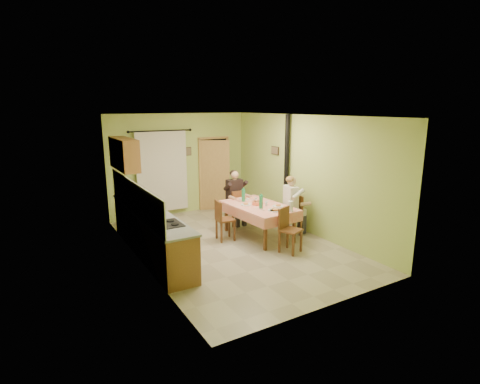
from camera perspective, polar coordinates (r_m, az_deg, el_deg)
floor at (r=8.35m, az=-1.14°, el=-8.05°), size 4.00×6.00×0.01m
room_shell at (r=7.88m, az=-1.20°, el=4.40°), size 4.04×6.04×2.82m
kitchen_run at (r=7.90m, az=-13.51°, el=-5.93°), size 0.64×3.64×1.56m
upper_cabinets at (r=8.78m, az=-17.27°, el=5.57°), size 0.35×1.40×0.70m
curtain at (r=10.37m, az=-11.77°, el=3.11°), size 1.70×0.07×2.22m
doorway at (r=10.99m, az=-3.90°, el=2.79°), size 0.96×0.42×2.15m
dining_table at (r=8.75m, az=2.87°, el=-4.42°), size 1.20×1.88×0.76m
tableware at (r=8.55m, az=3.44°, el=-1.73°), size 0.81×1.61×0.33m
chair_far at (r=9.62m, az=-0.71°, el=-3.35°), size 0.38×0.38×0.92m
chair_near at (r=7.93m, az=7.59°, el=-7.08°), size 0.50×0.50×0.94m
chair_right at (r=9.00m, az=7.90°, el=-4.64°), size 0.47×0.47×0.96m
chair_left at (r=8.56m, az=-2.33°, el=-5.46°), size 0.42×0.42×0.93m
man_far at (r=9.48m, az=-0.76°, el=0.10°), size 0.59×0.47×1.39m
man_right at (r=8.83m, az=7.94°, el=-1.00°), size 0.54×0.63×1.39m
stove_flue at (r=9.55m, az=7.02°, el=0.99°), size 0.24×0.24×2.80m
picture_back at (r=10.65m, az=-7.93°, el=6.16°), size 0.19×0.03×0.23m
picture_right at (r=9.93m, az=5.36°, el=6.32°), size 0.03×0.31×0.21m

